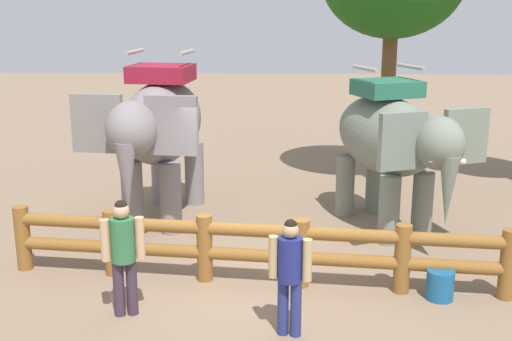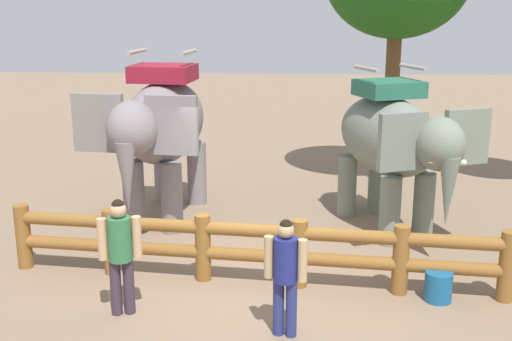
% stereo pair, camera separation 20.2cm
% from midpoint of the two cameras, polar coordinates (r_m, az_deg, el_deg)
% --- Properties ---
extents(ground_plane, '(60.00, 60.00, 0.00)m').
position_cam_midpoint_polar(ground_plane, '(10.20, 0.20, -9.30)').
color(ground_plane, '#816952').
extents(log_fence, '(7.61, 1.04, 1.05)m').
position_cam_midpoint_polar(log_fence, '(9.71, 0.11, -6.73)').
color(log_fence, brown).
rests_on(log_fence, ground).
extents(elephant_near_left, '(2.19, 3.89, 3.30)m').
position_cam_midpoint_polar(elephant_near_left, '(12.35, -7.99, 3.84)').
color(elephant_near_left, gray).
rests_on(elephant_near_left, ground).
extents(elephant_center, '(2.63, 3.64, 3.07)m').
position_cam_midpoint_polar(elephant_center, '(11.90, 12.58, 2.56)').
color(elephant_center, slate).
rests_on(elephant_center, ground).
extents(tourist_woman_in_black, '(0.57, 0.39, 1.65)m').
position_cam_midpoint_polar(tourist_woman_in_black, '(8.82, -11.38, -6.86)').
color(tourist_woman_in_black, '#3A2B3B').
rests_on(tourist_woman_in_black, ground).
extents(tourist_man_in_blue, '(0.55, 0.37, 1.57)m').
position_cam_midpoint_polar(tourist_man_in_blue, '(8.13, 3.36, -8.81)').
color(tourist_man_in_blue, navy).
rests_on(tourist_man_in_blue, ground).
extents(feed_bucket, '(0.39, 0.39, 0.44)m').
position_cam_midpoint_polar(feed_bucket, '(9.69, 16.55, -9.88)').
color(feed_bucket, '#19598C').
rests_on(feed_bucket, ground).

